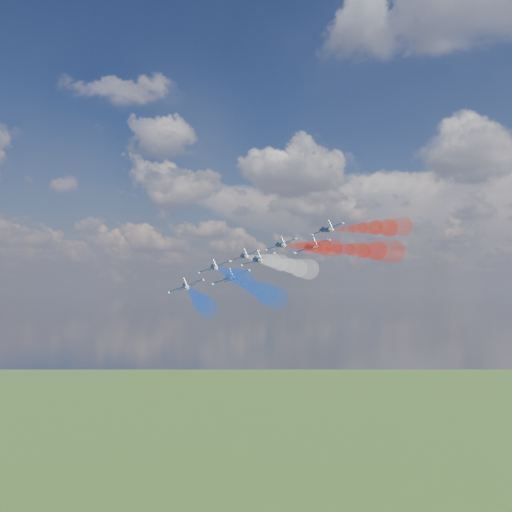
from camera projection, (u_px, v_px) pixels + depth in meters
The scene contains 16 objects.
jet_lead at pixel (244, 256), 183.11m from camera, with size 10.44×13.05×3.48m, color black, non-canonical shape.
trail_lead at pixel (262, 259), 156.69m from camera, with size 4.35×42.54×4.35m, color white, non-canonical shape.
jet_inner_left at pixel (214, 267), 166.47m from camera, with size 10.44×13.05×3.48m, color black, non-canonical shape.
trail_inner_left at pixel (229, 273), 140.04m from camera, with size 4.35×42.54×4.35m, color blue, non-canonical shape.
jet_inner_right at pixel (280, 245), 170.82m from camera, with size 10.44×13.05×3.48m, color black, non-canonical shape.
trail_inner_right at pixel (306, 246), 144.40m from camera, with size 4.35×42.54×4.35m, color red, non-canonical shape.
jet_outer_left at pixel (186, 286), 152.13m from camera, with size 10.44×13.05×3.48m, color black, non-canonical shape.
trail_outer_left at pixel (196, 296), 125.71m from camera, with size 4.35×42.54×4.35m, color blue, non-canonical shape.
jet_center_third at pixel (258, 260), 156.37m from camera, with size 10.44×13.05×3.48m, color black, non-canonical shape.
trail_center_third at pixel (282, 264), 129.95m from camera, with size 4.35×42.54×4.35m, color white, non-canonical shape.
jet_outer_right at pixel (326, 230), 161.69m from camera, with size 10.44×13.05×3.48m, color black, non-canonical shape.
trail_outer_right at pixel (363, 228), 135.27m from camera, with size 4.35×42.54×4.35m, color red, non-canonical shape.
jet_rear_left at pixel (231, 278), 141.12m from camera, with size 10.44×13.05×3.48m, color black, non-canonical shape.
trail_rear_left at pixel (252, 287), 114.69m from camera, with size 4.35×42.54×4.35m, color blue, non-canonical shape.
jet_rear_right at pixel (311, 247), 144.96m from camera, with size 10.44×13.05×3.48m, color black, non-canonical shape.
trail_rear_right at pixel (350, 249), 118.54m from camera, with size 4.35×42.54×4.35m, color red, non-canonical shape.
Camera 1 is at (101.88, -135.29, 141.61)m, focal length 38.66 mm.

